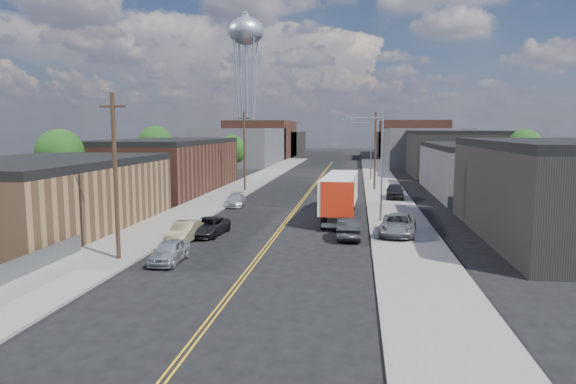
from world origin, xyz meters
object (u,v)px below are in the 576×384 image
(car_left_a, at_px, (170,251))
(car_left_c, at_px, (208,227))
(car_right_lot_c, at_px, (395,191))
(semi_truck, at_px, (340,192))
(car_ahead_truck, at_px, (330,187))
(water_tower, at_px, (246,37))
(car_left_b, at_px, (185,232))
(car_right_lot_a, at_px, (398,225))
(car_right_oncoming, at_px, (349,228))
(car_left_d, at_px, (235,200))

(car_left_a, relative_size, car_left_c, 0.83)
(car_left_a, relative_size, car_right_lot_c, 0.83)
(semi_truck, bearing_deg, car_ahead_truck, 98.76)
(car_ahead_truck, bearing_deg, water_tower, 106.56)
(car_left_b, relative_size, car_right_lot_a, 0.79)
(car_left_b, distance_m, car_right_lot_c, 28.92)
(semi_truck, distance_m, car_right_oncoming, 9.52)
(car_left_b, bearing_deg, car_right_lot_c, 56.53)
(semi_truck, relative_size, car_left_b, 3.51)
(car_left_b, height_order, car_right_lot_c, car_right_lot_c)
(car_left_c, bearing_deg, car_left_d, 100.34)
(car_left_c, xyz_separation_m, car_right_oncoming, (10.47, 0.38, 0.11))
(car_left_c, distance_m, car_left_d, 14.56)
(water_tower, bearing_deg, car_right_oncoming, -73.33)
(car_left_b, bearing_deg, car_right_oncoming, 13.37)
(car_right_lot_c, height_order, car_ahead_truck, car_right_lot_c)
(car_left_c, distance_m, car_right_lot_c, 26.51)
(water_tower, bearing_deg, car_right_lot_c, -65.42)
(car_right_oncoming, height_order, car_right_lot_a, car_right_lot_a)
(car_right_oncoming, relative_size, car_ahead_truck, 0.98)
(water_tower, height_order, car_right_lot_c, water_tower)
(car_right_lot_a, distance_m, car_right_lot_c, 20.33)
(car_right_lot_c, bearing_deg, car_left_c, -121.76)
(water_tower, relative_size, car_left_c, 7.70)
(car_right_lot_c, bearing_deg, car_ahead_truck, 145.53)
(car_left_d, xyz_separation_m, car_right_lot_a, (15.41, -13.06, 0.27))
(car_left_d, distance_m, car_right_lot_a, 20.21)
(water_tower, bearing_deg, semi_truck, -72.17)
(water_tower, distance_m, car_right_lot_a, 100.35)
(car_left_c, xyz_separation_m, car_ahead_truck, (7.59, 27.60, 0.00))
(semi_truck, distance_m, car_left_b, 16.00)
(car_left_d, distance_m, car_right_oncoming, 18.44)
(car_left_c, relative_size, car_right_lot_a, 0.89)
(car_left_c, bearing_deg, semi_truck, 50.55)
(water_tower, relative_size, semi_truck, 2.47)
(water_tower, distance_m, car_right_lot_c, 82.89)
(car_right_lot_c, relative_size, car_ahead_truck, 1.00)
(water_tower, distance_m, car_right_oncoming, 100.31)
(car_ahead_truck, bearing_deg, car_right_lot_c, -41.97)
(car_left_d, bearing_deg, car_right_oncoming, -55.46)
(car_left_b, xyz_separation_m, car_left_d, (-0.38, 16.71, -0.07))
(car_left_a, height_order, car_right_lot_c, car_right_lot_c)
(water_tower, relative_size, car_left_b, 8.66)
(semi_truck, bearing_deg, car_left_d, 159.09)
(car_left_a, height_order, car_right_lot_a, car_right_lot_a)
(car_left_c, xyz_separation_m, car_left_d, (-1.40, 14.50, -0.03))
(car_left_d, bearing_deg, car_right_lot_a, -45.80)
(semi_truck, xyz_separation_m, car_right_lot_c, (5.69, 11.98, -1.25))
(semi_truck, relative_size, car_ahead_truck, 3.11)
(car_right_lot_a, bearing_deg, car_left_d, 147.18)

